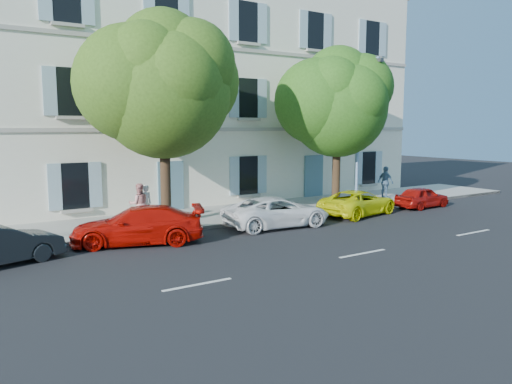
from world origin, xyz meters
TOP-DOWN VIEW (x-y plane):
  - ground at (0.00, 0.00)m, footprint 90.00×90.00m
  - sidewalk at (0.00, 4.45)m, footprint 36.00×4.50m
  - kerb at (0.00, 2.28)m, footprint 36.00×0.16m
  - building at (0.00, 10.20)m, footprint 28.00×7.00m
  - car_red_coupe at (-5.74, 1.32)m, footprint 4.97×3.33m
  - car_white_coupe at (0.16, 1.13)m, footprint 4.67×2.42m
  - car_yellow_supercar at (4.97, 1.32)m, footprint 4.57×2.78m
  - car_red_hatchback at (9.25, 1.13)m, footprint 3.29×1.48m
  - tree_left at (-3.76, 3.49)m, footprint 5.38×5.38m
  - tree_right at (5.57, 3.58)m, footprint 4.99×4.99m
  - street_lamp at (6.44, 2.84)m, footprint 0.26×1.55m
  - pedestrian_a at (-4.36, 4.27)m, footprint 0.60×0.42m
  - pedestrian_b at (-4.71, 4.04)m, footprint 0.91×0.76m
  - pedestrian_c at (9.52, 3.87)m, footprint 0.47×1.06m

SIDE VIEW (x-z plane):
  - ground at x=0.00m, z-range 0.00..0.00m
  - sidewalk at x=0.00m, z-range 0.00..0.15m
  - kerb at x=0.00m, z-range 0.00..0.16m
  - car_red_hatchback at x=9.25m, z-range 0.00..1.10m
  - car_yellow_supercar at x=4.97m, z-range 0.00..1.19m
  - car_white_coupe at x=0.16m, z-range 0.00..1.26m
  - car_red_coupe at x=-5.74m, z-range 0.00..1.34m
  - pedestrian_a at x=-4.36m, z-range 0.15..1.74m
  - pedestrian_b at x=-4.71m, z-range 0.15..1.84m
  - pedestrian_c at x=9.52m, z-range 0.15..1.94m
  - street_lamp at x=6.44m, z-range 0.64..7.93m
  - tree_right at x=5.57m, z-range 1.24..8.92m
  - tree_left at x=-3.76m, z-range 1.35..9.69m
  - building at x=0.00m, z-range 0.00..12.00m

